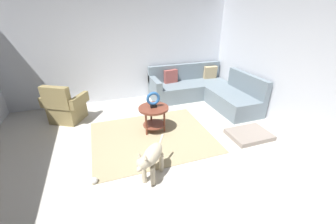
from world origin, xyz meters
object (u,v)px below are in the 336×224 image
Objects in this scene: armchair at (65,108)px; side_table at (154,113)px; dog_bed_mat at (249,135)px; dog_toy_ball at (94,180)px; torus_sculpture at (153,99)px; sectional_couch at (204,91)px; dog at (151,158)px.

armchair is 1.65× the size of side_table.
dog_bed_mat is (1.73, -0.83, -0.37)m from side_table.
dog_bed_mat is 2.96m from dog_toy_ball.
dog_bed_mat is (1.73, -0.83, -0.67)m from torus_sculpture.
torus_sculpture reaches higher than dog_toy_ball.
armchair reaches higher than dog_toy_ball.
armchair is 3.96m from dog_bed_mat.
torus_sculpture reaches higher than side_table.
dog_bed_mat is (-0.01, -1.94, -0.24)m from sectional_couch.
torus_sculpture is at bearing -66.90° from dog.
side_table is (-1.73, -1.11, 0.13)m from sectional_couch.
torus_sculpture is 3.42× the size of dog_toy_ball.
armchair is 2.27m from dog_toy_ball.
sectional_couch is at bearing 32.70° from torus_sculpture.
dog is (-0.40, -1.30, -0.04)m from side_table.
dog is (-2.13, -2.41, 0.09)m from sectional_couch.
torus_sculpture reaches higher than dog.
side_table is 0.88× the size of dog.
dog_bed_mat is at bearing 1.06° from armchair.
sectional_couch reaches higher than dog_bed_mat.
sectional_couch reaches higher than dog.
dog is at bearing -167.66° from dog_bed_mat.
armchair reaches higher than dog.
dog is (1.33, -2.37, 0.05)m from armchair.
torus_sculpture is (1.73, -1.08, 0.39)m from armchair.
torus_sculpture reaches higher than dog_bed_mat.
dog is 0.90m from dog_toy_ball.
side_table is at bearing -66.90° from dog.
sectional_couch is 2.06m from side_table.
armchair is 1.24× the size of dog_bed_mat.
torus_sculpture is 2.03m from dog_bed_mat.
sectional_couch is 3.75× the size of side_table.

